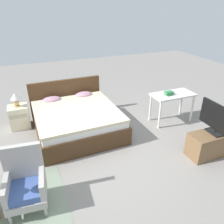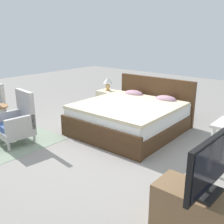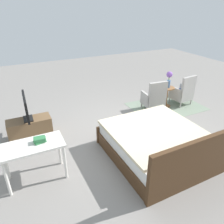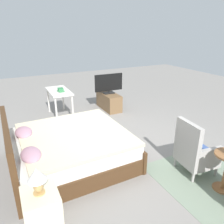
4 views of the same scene
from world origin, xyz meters
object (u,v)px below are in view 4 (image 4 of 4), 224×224
tv_flatscreen (109,83)px  tv_stand (109,101)px  table_lamp (37,177)px  bed (68,149)px  nightstand (42,212)px  book_stack (61,90)px  vanity_desk (59,94)px  armchair_by_window_right (194,152)px

tv_flatscreen → tv_stand: bearing=178.0°
table_lamp → bed: bearing=-28.8°
nightstand → table_lamp: 0.48m
bed → book_stack: bearing=-12.0°
table_lamp → tv_stand: (3.42, -2.53, -0.52)m
nightstand → table_lamp: (-0.00, 0.00, 0.48)m
bed → book_stack: bed is taller
bed → tv_flatscreen: tv_flatscreen is taller
table_lamp → book_stack: 3.54m
nightstand → tv_stand: (3.42, -2.53, -0.03)m
vanity_desk → tv_stand: bearing=-93.1°
table_lamp → book_stack: size_ratio=1.55×
armchair_by_window_right → tv_flatscreen: 3.41m
vanity_desk → table_lamp: bearing=162.5°
nightstand → tv_stand: nightstand is taller
book_stack → vanity_desk: bearing=8.7°
bed → book_stack: size_ratio=9.42×
bed → nightstand: bearing=151.2°
bed → table_lamp: size_ratio=6.09×
bed → tv_stand: bearing=-40.1°
tv_flatscreen → vanity_desk: size_ratio=0.81×
vanity_desk → book_stack: book_stack is taller
armchair_by_window_right → table_lamp: armchair_by_window_right is taller
tv_stand → book_stack: book_stack is taller
tv_flatscreen → nightstand: bearing=143.5°
bed → table_lamp: (-1.20, 0.66, 0.46)m
tv_flatscreen → vanity_desk: (0.08, 1.43, -0.16)m
bed → tv_stand: 2.91m
tv_stand → vanity_desk: (0.08, 1.43, 0.38)m
armchair_by_window_right → vanity_desk: bearing=21.2°
table_lamp → vanity_desk: (3.50, -1.10, -0.14)m
bed → armchair_by_window_right: (-1.16, -1.78, 0.08)m
table_lamp → book_stack: (3.36, -1.12, 0.02)m
bed → tv_flatscreen: bearing=-40.1°
tv_flatscreen → book_stack: size_ratio=3.95×
table_lamp → tv_stand: 4.29m
bed → tv_flatscreen: size_ratio=2.38×
armchair_by_window_right → vanity_desk: size_ratio=0.88×
bed → armchair_by_window_right: size_ratio=2.19×
bed → tv_stand: (2.22, -1.87, -0.06)m
table_lamp → tv_stand: size_ratio=0.34×
tv_flatscreen → book_stack: tv_flatscreen is taller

